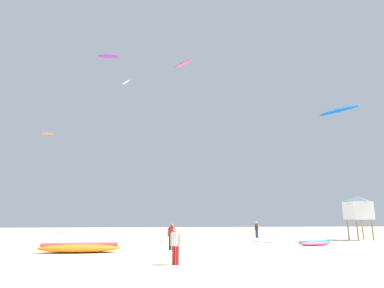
% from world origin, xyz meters
% --- Properties ---
extents(ground_plane, '(120.00, 120.00, 0.00)m').
position_xyz_m(ground_plane, '(0.00, 0.00, 0.00)').
color(ground_plane, beige).
extents(person_foreground, '(0.48, 0.39, 1.71)m').
position_xyz_m(person_foreground, '(-2.09, 4.95, 1.00)').
color(person_foreground, '#B21E23').
rests_on(person_foreground, ground).
extents(person_midground, '(0.40, 0.44, 1.65)m').
position_xyz_m(person_midground, '(7.55, 23.75, 0.97)').
color(person_midground, navy).
rests_on(person_midground, ground).
extents(person_left, '(0.57, 0.39, 1.73)m').
position_xyz_m(person_left, '(-1.98, 11.76, 1.01)').
color(person_left, black).
rests_on(person_left, ground).
extents(kite_grounded_near, '(5.07, 1.53, 0.62)m').
position_xyz_m(kite_grounded_near, '(-7.72, 10.78, 0.29)').
color(kite_grounded_near, orange).
rests_on(kite_grounded_near, ground).
extents(kite_grounded_mid, '(3.41, 1.89, 0.41)m').
position_xyz_m(kite_grounded_mid, '(9.23, 14.20, 0.19)').
color(kite_grounded_mid, '#E5598C').
rests_on(kite_grounded_mid, ground).
extents(lifeguard_tower, '(2.30, 2.30, 4.15)m').
position_xyz_m(lifeguard_tower, '(16.33, 19.32, 3.05)').
color(lifeguard_tower, '#8C704C').
rests_on(lifeguard_tower, ground).
extents(kite_aloft_0, '(3.44, 3.87, 0.87)m').
position_xyz_m(kite_aloft_0, '(0.49, 36.36, 25.72)').
color(kite_aloft_0, '#E5598C').
extents(kite_aloft_1, '(3.20, 3.92, 0.94)m').
position_xyz_m(kite_aloft_1, '(14.28, 17.45, 12.20)').
color(kite_aloft_1, blue).
extents(kite_aloft_2, '(3.49, 1.11, 0.38)m').
position_xyz_m(kite_aloft_2, '(-11.17, 37.39, 26.94)').
color(kite_aloft_2, purple).
extents(kite_aloft_3, '(2.32, 0.71, 0.43)m').
position_xyz_m(kite_aloft_3, '(-20.62, 41.18, 15.05)').
color(kite_aloft_3, orange).
extents(kite_aloft_4, '(1.73, 2.19, 0.44)m').
position_xyz_m(kite_aloft_4, '(-8.17, 36.55, 22.33)').
color(kite_aloft_4, white).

